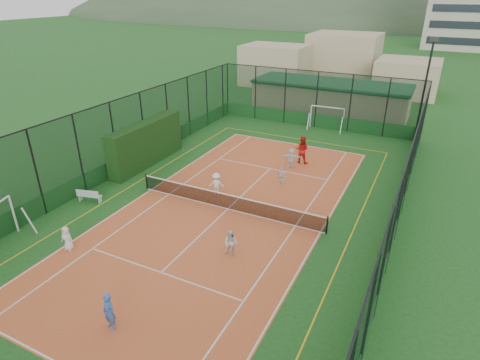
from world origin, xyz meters
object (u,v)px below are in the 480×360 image
object	(u,v)px
clubhouse	(330,98)
child_far_left	(216,184)
child_near_mid	(109,312)
child_far_back	(291,158)
child_near_right	(231,243)
coach	(302,150)
child_far_right	(282,176)
white_bench	(90,195)
child_near_left	(67,238)
futsal_goal_far	(327,118)
floodlight_ne	(424,93)

from	to	relation	value
clubhouse	child_far_left	world-z (taller)	clubhouse
child_near_mid	child_far_back	world-z (taller)	child_near_mid
child_near_right	coach	world-z (taller)	coach
child_far_right	child_far_back	bearing A→B (deg)	-90.08
white_bench	child_near_mid	size ratio (longest dim) A/B	0.92
child_near_left	futsal_goal_far	bearing A→B (deg)	68.93
white_bench	child_far_left	bearing A→B (deg)	18.88
clubhouse	floodlight_ne	bearing A→B (deg)	-32.12
floodlight_ne	white_bench	bearing A→B (deg)	-130.19
child_far_back	coach	size ratio (longest dim) A/B	0.73
child_near_left	child_near_right	bearing A→B (deg)	16.48
child_near_mid	clubhouse	bearing A→B (deg)	102.78
child_near_left	child_near_right	distance (m)	7.93
child_far_right	child_far_back	size ratio (longest dim) A/B	0.80
child_near_mid	child_near_right	size ratio (longest dim) A/B	1.16
white_bench	child_near_right	distance (m)	10.06
futsal_goal_far	child_far_back	world-z (taller)	futsal_goal_far
child_near_right	clubhouse	bearing A→B (deg)	91.42
white_bench	futsal_goal_far	bearing A→B (deg)	51.79
futsal_goal_far	child_near_right	bearing A→B (deg)	-89.23
child_far_back	child_far_left	bearing A→B (deg)	53.02
floodlight_ne	clubhouse	xyz separation A→B (m)	(-8.60, 5.40, -2.55)
white_bench	child_far_right	size ratio (longest dim) A/B	1.25
child_near_left	child_near_right	xyz separation A→B (m)	(7.29, 3.11, 0.05)
child_near_mid	child_near_left	bearing A→B (deg)	163.67
child_far_left	white_bench	bearing A→B (deg)	9.65
child_near_left	coach	world-z (taller)	coach
futsal_goal_far	child_near_mid	xyz separation A→B (m)	(-0.79, -26.84, -0.18)
child_far_right	coach	size ratio (longest dim) A/B	0.58
child_near_right	child_far_right	xyz separation A→B (m)	(-0.63, 8.31, -0.10)
child_near_left	coach	size ratio (longest dim) A/B	0.63
clubhouse	child_far_right	bearing A→B (deg)	-84.85
child_far_right	coach	distance (m)	3.95
child_far_right	coach	xyz separation A→B (m)	(0.03, 3.93, 0.42)
child_far_left	child_near_right	bearing A→B (deg)	102.34
futsal_goal_far	child_near_right	xyz separation A→B (m)	(1.12, -20.80, -0.29)
coach	floodlight_ne	bearing A→B (deg)	-132.32
clubhouse	child_near_left	world-z (taller)	clubhouse
futsal_goal_far	child_far_back	distance (m)	9.74
child_near_right	child_far_left	size ratio (longest dim) A/B	0.94
futsal_goal_far	child_far_left	world-z (taller)	futsal_goal_far
child_far_right	child_far_back	distance (m)	2.78
white_bench	child_near_mid	bearing A→B (deg)	-55.06
child_near_mid	child_near_right	xyz separation A→B (m)	(1.91, 6.04, -0.11)
white_bench	child_near_left	world-z (taller)	child_near_left
floodlight_ne	child_far_back	xyz separation A→B (m)	(-7.38, -9.37, -3.38)
futsal_goal_far	white_bench	bearing A→B (deg)	-116.50
child_near_left	child_far_back	xyz separation A→B (m)	(6.31, 14.17, 0.10)
child_near_left	child_near_right	world-z (taller)	child_near_right
floodlight_ne	child_near_left	bearing A→B (deg)	-120.17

